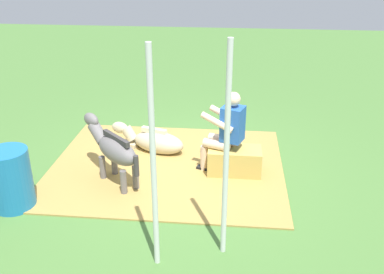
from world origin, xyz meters
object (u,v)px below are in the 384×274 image
at_px(person_seated, 225,130).
at_px(pony_standing, 114,149).
at_px(water_barrel, 11,179).
at_px(tent_pole_left, 226,156).
at_px(tent_pole_mid, 153,165).
at_px(pony_lying, 153,141).
at_px(hay_bale, 234,161).

xyz_separation_m(person_seated, pony_standing, (1.56, 0.46, -0.16)).
relative_size(water_barrel, tent_pole_left, 0.34).
height_order(person_seated, tent_pole_mid, tent_pole_mid).
bearing_deg(pony_lying, pony_standing, 70.79).
xyz_separation_m(water_barrel, tent_pole_mid, (-2.07, 0.91, 0.80)).
distance_m(water_barrel, tent_pole_left, 2.97).
distance_m(hay_bale, pony_lying, 1.48).
bearing_deg(pony_lying, person_seated, 153.88).
bearing_deg(person_seated, pony_standing, 16.58).
relative_size(person_seated, pony_standing, 1.19).
bearing_deg(pony_standing, hay_bale, -165.99).
distance_m(hay_bale, pony_standing, 1.80).
bearing_deg(tent_pole_left, tent_pole_mid, 20.22).
bearing_deg(water_barrel, tent_pole_left, 166.88).
relative_size(pony_standing, pony_lying, 0.80).
distance_m(hay_bale, water_barrel, 3.12).
xyz_separation_m(person_seated, pony_lying, (1.19, -0.59, -0.51)).
bearing_deg(tent_pole_mid, pony_standing, -61.62).
relative_size(hay_bale, tent_pole_left, 0.33).
bearing_deg(person_seated, hay_bale, 166.32).
xyz_separation_m(pony_standing, tent_pole_mid, (-0.90, 1.66, 0.67)).
height_order(person_seated, pony_lying, person_seated).
height_order(hay_bale, pony_standing, pony_standing).
height_order(hay_bale, tent_pole_mid, tent_pole_mid).
xyz_separation_m(tent_pole_left, tent_pole_mid, (0.71, 0.26, 0.00)).
height_order(person_seated, water_barrel, person_seated).
distance_m(pony_standing, water_barrel, 1.40).
relative_size(hay_bale, pony_lying, 0.59).
bearing_deg(tent_pole_left, water_barrel, -13.12).
relative_size(person_seated, tent_pole_mid, 0.53).
bearing_deg(person_seated, tent_pole_left, 91.49).
bearing_deg(person_seated, water_barrel, 23.98).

